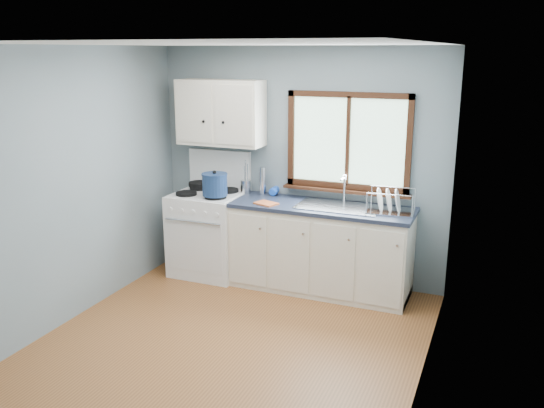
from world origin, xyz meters
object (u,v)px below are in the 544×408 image
at_px(base_cabinets, 320,252).
at_px(sink, 338,213).
at_px(gas_range, 209,231).
at_px(thermos, 262,181).
at_px(skillet, 199,184).
at_px(stockpot, 215,184).
at_px(dish_rack, 390,206).
at_px(utensil_crock, 246,186).

height_order(base_cabinets, sink, sink).
bearing_deg(gas_range, thermos, 19.79).
relative_size(skillet, stockpot, 1.03).
height_order(stockpot, dish_rack, stockpot).
relative_size(base_cabinets, stockpot, 5.13).
distance_m(gas_range, utensil_crock, 0.65).
relative_size(sink, stockpot, 2.33).
height_order(sink, stockpot, stockpot).
distance_m(skillet, utensil_crock, 0.56).
height_order(base_cabinets, dish_rack, dish_rack).
distance_m(base_cabinets, sink, 0.48).
height_order(gas_range, skillet, gas_range).
bearing_deg(dish_rack, gas_range, 176.42).
bearing_deg(thermos, base_cabinets, -14.14).
relative_size(skillet, dish_rack, 0.78).
bearing_deg(dish_rack, thermos, 168.65).
distance_m(gas_range, base_cabinets, 1.31).
bearing_deg(dish_rack, base_cabinets, 176.74).
bearing_deg(utensil_crock, dish_rack, -5.70).
distance_m(base_cabinets, dish_rack, 0.90).
height_order(gas_range, thermos, gas_range).
xyz_separation_m(base_cabinets, thermos, (-0.74, 0.19, 0.66)).
distance_m(gas_range, skillet, 0.55).
xyz_separation_m(gas_range, base_cabinets, (1.31, 0.02, -0.08)).
distance_m(gas_range, stockpot, 0.63).
height_order(thermos, dish_rack, thermos).
bearing_deg(dish_rack, utensil_crock, 169.74).
distance_m(utensil_crock, thermos, 0.21).
height_order(gas_range, utensil_crock, gas_range).
distance_m(gas_range, thermos, 0.84).
distance_m(sink, skillet, 1.69).
bearing_deg(utensil_crock, thermos, 2.21).
height_order(sink, dish_rack, sink).
relative_size(gas_range, sink, 1.62).
relative_size(gas_range, utensil_crock, 3.70).
bearing_deg(thermos, stockpot, -136.90).
relative_size(sink, skillet, 2.27).
bearing_deg(stockpot, thermos, 43.10).
relative_size(skillet, utensil_crock, 1.01).
xyz_separation_m(skillet, thermos, (0.76, 0.06, 0.09)).
height_order(utensil_crock, thermos, utensil_crock).
xyz_separation_m(thermos, dish_rack, (1.43, -0.17, -0.09)).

